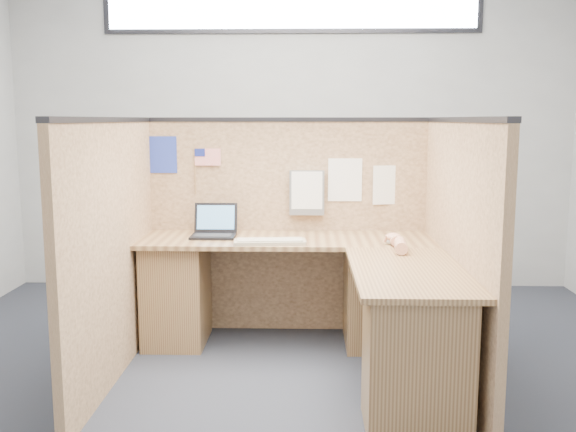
{
  "coord_description": "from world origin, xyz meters",
  "views": [
    {
      "loc": [
        0.13,
        -3.54,
        1.52
      ],
      "look_at": [
        0.01,
        0.5,
        0.91
      ],
      "focal_mm": 40.0,
      "sensor_mm": 36.0,
      "label": 1
    }
  ],
  "objects_px": {
    "keyboard": "(270,242)",
    "mouse": "(393,241)",
    "laptop": "(214,228)",
    "l_desk": "(314,304)"
  },
  "relations": [
    {
      "from": "l_desk",
      "to": "keyboard",
      "type": "bearing_deg",
      "value": 146.25
    },
    {
      "from": "laptop",
      "to": "keyboard",
      "type": "relative_size",
      "value": 0.63
    },
    {
      "from": "keyboard",
      "to": "mouse",
      "type": "xyz_separation_m",
      "value": [
        0.78,
        0.0,
        0.01
      ]
    },
    {
      "from": "keyboard",
      "to": "mouse",
      "type": "height_order",
      "value": "mouse"
    },
    {
      "from": "l_desk",
      "to": "keyboard",
      "type": "xyz_separation_m",
      "value": [
        -0.28,
        0.19,
        0.35
      ]
    },
    {
      "from": "laptop",
      "to": "mouse",
      "type": "bearing_deg",
      "value": -12.68
    },
    {
      "from": "l_desk",
      "to": "laptop",
      "type": "distance_m",
      "value": 0.91
    },
    {
      "from": "l_desk",
      "to": "laptop",
      "type": "xyz_separation_m",
      "value": [
        -0.68,
        0.46,
        0.39
      ]
    },
    {
      "from": "mouse",
      "to": "laptop",
      "type": "bearing_deg",
      "value": 167.01
    },
    {
      "from": "keyboard",
      "to": "mouse",
      "type": "distance_m",
      "value": 0.78
    }
  ]
}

